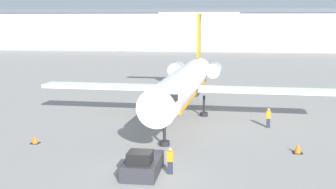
{
  "coord_description": "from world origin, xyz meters",
  "views": [
    {
      "loc": [
        5.17,
        -27.9,
        9.89
      ],
      "look_at": [
        0.0,
        10.45,
        3.57
      ],
      "focal_mm": 50.0,
      "sensor_mm": 36.0,
      "label": 1
    }
  ],
  "objects_px": {
    "pushback_tug": "(143,164)",
    "worker_by_wing": "(268,117)",
    "traffic_cone_right": "(298,148)",
    "traffic_cone_left": "(35,140)",
    "worker_near_tug": "(170,160)",
    "airplane_main": "(185,82)"
  },
  "relations": [
    {
      "from": "worker_by_wing",
      "to": "airplane_main",
      "type": "bearing_deg",
      "value": 155.31
    },
    {
      "from": "pushback_tug",
      "to": "traffic_cone_left",
      "type": "distance_m",
      "value": 11.65
    },
    {
      "from": "pushback_tug",
      "to": "traffic_cone_right",
      "type": "height_order",
      "value": "pushback_tug"
    },
    {
      "from": "pushback_tug",
      "to": "traffic_cone_left",
      "type": "height_order",
      "value": "pushback_tug"
    },
    {
      "from": "traffic_cone_right",
      "to": "pushback_tug",
      "type": "bearing_deg",
      "value": -149.96
    },
    {
      "from": "pushback_tug",
      "to": "worker_by_wing",
      "type": "distance_m",
      "value": 16.78
    },
    {
      "from": "traffic_cone_right",
      "to": "worker_near_tug",
      "type": "bearing_deg",
      "value": -146.03
    },
    {
      "from": "airplane_main",
      "to": "traffic_cone_left",
      "type": "bearing_deg",
      "value": -132.74
    },
    {
      "from": "pushback_tug",
      "to": "worker_near_tug",
      "type": "distance_m",
      "value": 1.79
    },
    {
      "from": "worker_near_tug",
      "to": "traffic_cone_left",
      "type": "xyz_separation_m",
      "value": [
        -11.68,
        5.92,
        -0.62
      ]
    },
    {
      "from": "worker_near_tug",
      "to": "traffic_cone_left",
      "type": "relative_size",
      "value": 2.58
    },
    {
      "from": "traffic_cone_right",
      "to": "worker_by_wing",
      "type": "bearing_deg",
      "value": 100.82
    },
    {
      "from": "airplane_main",
      "to": "pushback_tug",
      "type": "bearing_deg",
      "value": -93.02
    },
    {
      "from": "worker_near_tug",
      "to": "traffic_cone_right",
      "type": "xyz_separation_m",
      "value": [
        8.77,
        5.91,
        -0.54
      ]
    },
    {
      "from": "worker_near_tug",
      "to": "traffic_cone_right",
      "type": "relative_size",
      "value": 2.24
    },
    {
      "from": "traffic_cone_left",
      "to": "traffic_cone_right",
      "type": "height_order",
      "value": "traffic_cone_right"
    },
    {
      "from": "pushback_tug",
      "to": "traffic_cone_left",
      "type": "xyz_separation_m",
      "value": [
        -9.92,
        6.1,
        -0.33
      ]
    },
    {
      "from": "worker_by_wing",
      "to": "traffic_cone_left",
      "type": "xyz_separation_m",
      "value": [
        -18.91,
        -8.06,
        -0.66
      ]
    },
    {
      "from": "traffic_cone_left",
      "to": "worker_by_wing",
      "type": "bearing_deg",
      "value": 23.09
    },
    {
      "from": "pushback_tug",
      "to": "traffic_cone_left",
      "type": "bearing_deg",
      "value": 148.42
    },
    {
      "from": "worker_by_wing",
      "to": "worker_near_tug",
      "type": "bearing_deg",
      "value": -117.33
    },
    {
      "from": "airplane_main",
      "to": "traffic_cone_right",
      "type": "distance_m",
      "value": 15.53
    }
  ]
}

